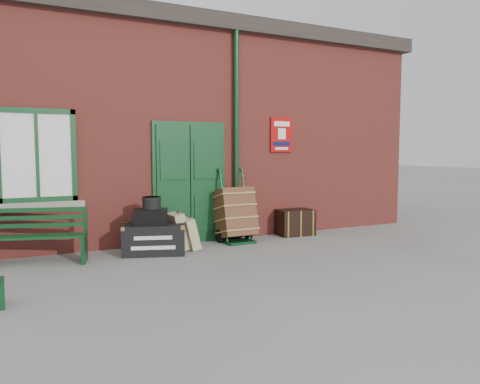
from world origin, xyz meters
TOP-DOWN VIEW (x-y plane):
  - ground at (0.00, 0.00)m, footprint 80.00×80.00m
  - station_building at (-0.00, 3.49)m, footprint 10.30×4.30m
  - bench at (-2.95, 1.00)m, footprint 1.48×0.81m
  - houdini_trunk at (-1.19, 0.81)m, footprint 1.14×0.85m
  - strongbox at (-1.24, 0.81)m, footprint 0.66×0.56m
  - hatbox at (-1.21, 0.84)m, footprint 0.38×0.38m
  - suitcase_back at (-0.73, 0.95)m, footprint 0.31×0.47m
  - suitcase_front at (-0.55, 0.85)m, footprint 0.31×0.42m
  - porter_trolley at (0.49, 1.15)m, footprint 0.67×0.72m
  - dark_trunk at (1.90, 1.24)m, footprint 0.76×0.53m

SIDE VIEW (x-z plane):
  - ground at x=0.00m, z-range 0.00..0.00m
  - houdini_trunk at x=-1.19m, z-range 0.00..0.51m
  - dark_trunk at x=1.90m, z-range 0.00..0.53m
  - suitcase_front at x=-0.55m, z-range 0.00..0.57m
  - suitcase_back at x=-0.73m, z-range 0.00..0.65m
  - bench at x=-2.95m, z-range 0.00..0.88m
  - porter_trolley at x=0.49m, z-range -0.15..1.21m
  - strongbox at x=-1.24m, z-range 0.51..0.76m
  - hatbox at x=-1.21m, z-range 0.76..0.96m
  - station_building at x=0.00m, z-range -0.02..4.34m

